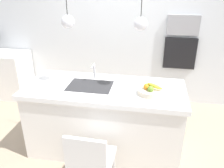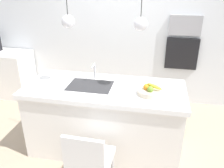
{
  "view_description": "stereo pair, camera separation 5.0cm",
  "coord_description": "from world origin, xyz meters",
  "px_view_note": "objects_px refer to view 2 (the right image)",
  "views": [
    {
      "loc": [
        0.58,
        -2.62,
        2.23
      ],
      "look_at": [
        0.1,
        0.0,
        1.01
      ],
      "focal_mm": 37.48,
      "sensor_mm": 36.0,
      "label": 1
    },
    {
      "loc": [
        0.62,
        -2.61,
        2.23
      ],
      "look_at": [
        0.1,
        0.0,
        1.01
      ],
      "focal_mm": 37.48,
      "sensor_mm": 36.0,
      "label": 2
    }
  ],
  "objects_px": {
    "chair_near": "(89,161)",
    "fruit_bowl": "(150,91)",
    "oven": "(182,54)",
    "microwave": "(185,25)"
  },
  "relations": [
    {
      "from": "chair_near",
      "to": "fruit_bowl",
      "type": "bearing_deg",
      "value": 53.34
    },
    {
      "from": "fruit_bowl",
      "to": "oven",
      "type": "height_order",
      "value": "oven"
    },
    {
      "from": "fruit_bowl",
      "to": "chair_near",
      "type": "relative_size",
      "value": 0.33
    },
    {
      "from": "fruit_bowl",
      "to": "microwave",
      "type": "relative_size",
      "value": 0.55
    },
    {
      "from": "fruit_bowl",
      "to": "chair_near",
      "type": "height_order",
      "value": "fruit_bowl"
    },
    {
      "from": "oven",
      "to": "chair_near",
      "type": "distance_m",
      "value": 2.66
    },
    {
      "from": "oven",
      "to": "chair_near",
      "type": "relative_size",
      "value": 0.63
    },
    {
      "from": "microwave",
      "to": "chair_near",
      "type": "xyz_separation_m",
      "value": [
        -1.03,
        -2.41,
        -0.98
      ]
    },
    {
      "from": "fruit_bowl",
      "to": "oven",
      "type": "xyz_separation_m",
      "value": [
        0.48,
        1.67,
        -0.02
      ]
    },
    {
      "from": "fruit_bowl",
      "to": "microwave",
      "type": "distance_m",
      "value": 1.8
    }
  ]
}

